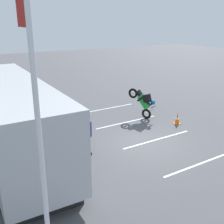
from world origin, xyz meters
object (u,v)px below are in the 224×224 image
object	(u,v)px
spectator_left	(72,124)
spectator_centre	(68,117)
spectator_far_left	(86,131)
stunt_motorcycle	(143,101)
parked_motorcycle_silver	(46,125)
flagpole	(45,199)
traffic_cone	(177,119)
tour_bus	(12,120)

from	to	relation	value
spectator_left	spectator_centre	size ratio (longest dim) A/B	0.96
spectator_far_left	spectator_left	bearing A→B (deg)	6.39
spectator_centre	stunt_motorcycle	distance (m)	4.91
spectator_far_left	parked_motorcycle_silver	world-z (taller)	spectator_far_left
spectator_left	flagpole	bearing A→B (deg)	155.10
traffic_cone	spectator_left	bearing A→B (deg)	87.03
stunt_motorcycle	flagpole	xyz separation A→B (m)	(-8.80, 8.45, 1.88)
spectator_left	traffic_cone	world-z (taller)	spectator_left
tour_bus	spectator_far_left	distance (m)	3.06
stunt_motorcycle	flagpole	size ratio (longest dim) A/B	0.31
spectator_left	traffic_cone	bearing A→B (deg)	-92.97
spectator_left	tour_bus	bearing A→B (deg)	85.62
stunt_motorcycle	flagpole	world-z (taller)	flagpole
flagpole	traffic_cone	size ratio (longest dim) A/B	9.42
spectator_left	flagpole	size ratio (longest dim) A/B	0.29
parked_motorcycle_silver	traffic_cone	size ratio (longest dim) A/B	3.26
spectator_centre	parked_motorcycle_silver	world-z (taller)	spectator_centre
spectator_centre	parked_motorcycle_silver	xyz separation A→B (m)	(0.95, 0.84, -0.60)
tour_bus	traffic_cone	world-z (taller)	tour_bus
tour_bus	flagpole	world-z (taller)	flagpole
spectator_centre	flagpole	bearing A→B (deg)	156.81
tour_bus	spectator_centre	bearing A→B (deg)	-74.40
spectator_far_left	spectator_left	world-z (taller)	spectator_far_left
flagpole	traffic_cone	bearing A→B (deg)	-53.52
spectator_centre	parked_motorcycle_silver	distance (m)	1.40
flagpole	spectator_far_left	bearing A→B (deg)	-29.95
spectator_far_left	traffic_cone	xyz separation A→B (m)	(0.88, -5.98, -0.79)
spectator_far_left	traffic_cone	distance (m)	6.10
parked_motorcycle_silver	spectator_left	bearing A→B (deg)	-159.70
flagpole	traffic_cone	xyz separation A→B (m)	(7.05, -9.54, -2.62)
traffic_cone	stunt_motorcycle	bearing A→B (deg)	32.02
spectator_centre	stunt_motorcycle	xyz separation A→B (m)	(0.48, -4.89, -0.04)
spectator_far_left	spectator_centre	size ratio (longest dim) A/B	1.01
spectator_far_left	spectator_centre	xyz separation A→B (m)	(2.14, -0.01, -0.01)
tour_bus	traffic_cone	size ratio (longest dim) A/B	15.19
spectator_left	spectator_centre	world-z (taller)	spectator_centre
parked_motorcycle_silver	flagpole	size ratio (longest dim) A/B	0.35
spectator_far_left	spectator_centre	world-z (taller)	spectator_far_left
spectator_far_left	traffic_cone	bearing A→B (deg)	-81.61
tour_bus	traffic_cone	distance (m)	8.77
spectator_centre	traffic_cone	xyz separation A→B (m)	(-1.26, -5.98, -0.77)
tour_bus	spectator_far_left	world-z (taller)	tour_bus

